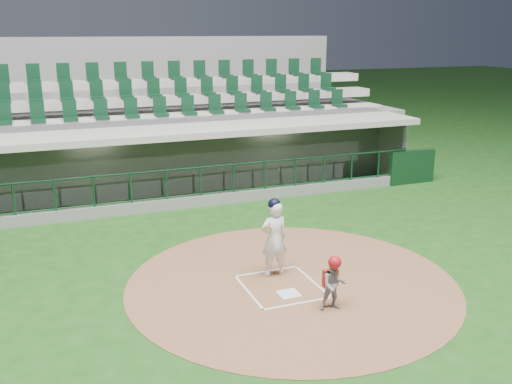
% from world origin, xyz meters
% --- Properties ---
extents(ground, '(120.00, 120.00, 0.00)m').
position_xyz_m(ground, '(0.00, 0.00, 0.00)').
color(ground, '#174112').
rests_on(ground, ground).
extents(dirt_circle, '(7.20, 7.20, 0.01)m').
position_xyz_m(dirt_circle, '(0.30, -0.20, 0.01)').
color(dirt_circle, brown).
rests_on(dirt_circle, ground).
extents(home_plate, '(0.43, 0.43, 0.02)m').
position_xyz_m(home_plate, '(0.00, -0.70, 0.02)').
color(home_plate, white).
rests_on(home_plate, dirt_circle).
extents(batter_box_chalk, '(1.55, 1.80, 0.01)m').
position_xyz_m(batter_box_chalk, '(0.00, -0.30, 0.02)').
color(batter_box_chalk, white).
rests_on(batter_box_chalk, ground).
extents(dugout_structure, '(16.40, 3.70, 3.00)m').
position_xyz_m(dugout_structure, '(0.07, 7.84, 0.96)').
color(dugout_structure, slate).
rests_on(dugout_structure, ground).
extents(seating_deck, '(17.00, 6.72, 5.15)m').
position_xyz_m(seating_deck, '(0.00, 10.91, 1.42)').
color(seating_deck, slate).
rests_on(seating_deck, ground).
extents(batter, '(0.86, 0.86, 1.79)m').
position_xyz_m(batter, '(0.09, 0.33, 0.91)').
color(batter, white).
rests_on(batter, dirt_circle).
extents(catcher, '(0.58, 0.50, 1.12)m').
position_xyz_m(catcher, '(0.55, -1.60, 0.57)').
color(catcher, gray).
rests_on(catcher, dirt_circle).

